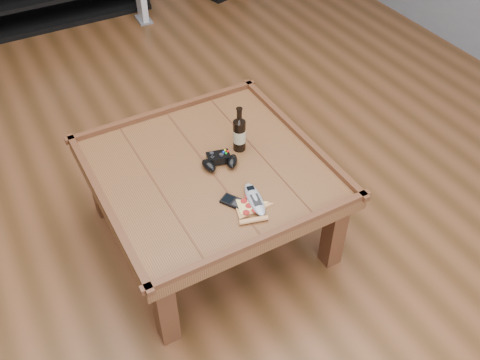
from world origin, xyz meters
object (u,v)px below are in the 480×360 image
coffee_table (209,177)px  pizza_slice (249,209)px  remote_control (255,199)px  beer_bottle (239,133)px  smartphone (234,202)px  game_controller (220,161)px  game_console (142,8)px

coffee_table → pizza_slice: 0.33m
remote_control → pizza_slice: bearing=-131.8°
coffee_table → beer_bottle: 0.24m
pizza_slice → remote_control: size_ratio=1.14×
smartphone → remote_control: bearing=-55.1°
beer_bottle → pizza_slice: size_ratio=0.96×
game_controller → pizza_slice: size_ratio=0.75×
game_controller → game_console: game_controller is taller
smartphone → remote_control: size_ratio=0.57×
coffee_table → game_controller: game_controller is taller
pizza_slice → remote_control: remote_control is taller
remote_control → smartphone: bearing=168.2°
smartphone → game_console: (0.57, 2.61, -0.35)m
game_controller → smartphone: size_ratio=1.50×
game_console → smartphone: bearing=-98.0°
coffee_table → game_controller: 0.10m
smartphone → remote_control: (0.08, -0.04, 0.01)m
pizza_slice → smartphone: size_ratio=2.00×
pizza_slice → game_controller: bearing=101.1°
beer_bottle → remote_control: beer_bottle is taller
beer_bottle → game_controller: beer_bottle is taller
coffee_table → pizza_slice: (0.03, -0.32, 0.07)m
game_controller → coffee_table: bearing=-172.0°
beer_bottle → game_console: (0.38, 2.31, -0.44)m
pizza_slice → coffee_table: bearing=110.5°
game_console → remote_control: bearing=-96.2°
beer_bottle → remote_control: bearing=-108.6°
pizza_slice → game_console: pizza_slice is taller
coffee_table → beer_bottle: (0.18, 0.05, 0.15)m
remote_control → beer_bottle: bearing=83.3°
smartphone → remote_control: remote_control is taller
pizza_slice → game_console: (0.54, 2.68, -0.35)m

